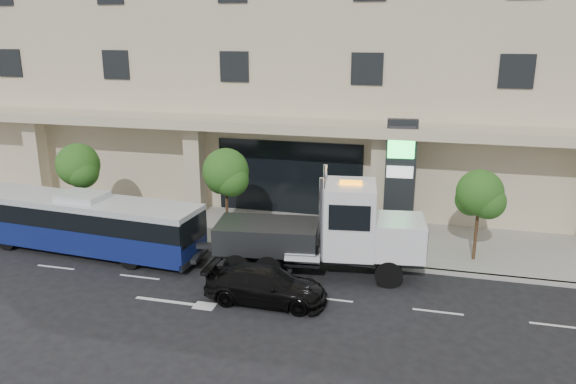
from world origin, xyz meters
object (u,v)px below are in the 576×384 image
object	(u,v)px
city_bus	(85,222)
signage_pylon	(400,178)
black_sedan	(266,285)
tow_truck	(329,232)

from	to	relation	value
city_bus	signage_pylon	size ratio (longest dim) A/B	1.98
city_bus	black_sedan	distance (m)	9.78
signage_pylon	black_sedan	bearing A→B (deg)	-122.43
city_bus	tow_truck	bearing A→B (deg)	7.18
tow_truck	black_sedan	bearing A→B (deg)	-126.55
tow_truck	signage_pylon	bearing A→B (deg)	56.17
black_sedan	signage_pylon	bearing A→B (deg)	-27.72
city_bus	tow_truck	distance (m)	11.17
tow_truck	black_sedan	distance (m)	3.79
tow_truck	signage_pylon	world-z (taller)	signage_pylon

